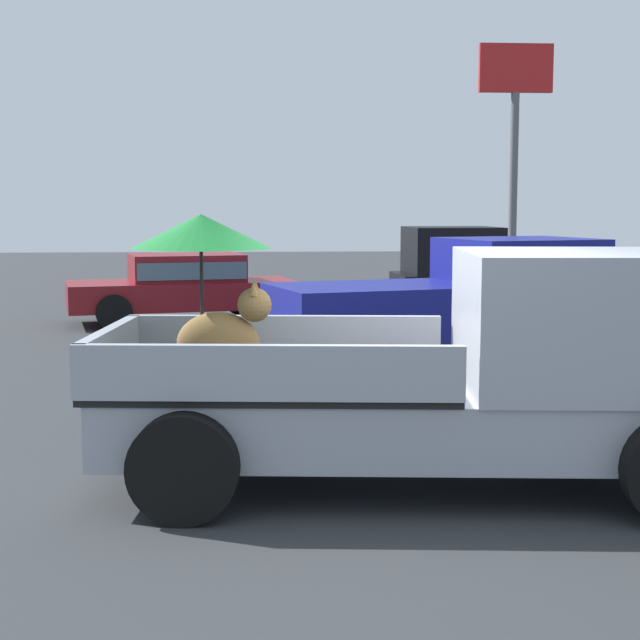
# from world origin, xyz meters

# --- Properties ---
(ground_plane) EXTENTS (80.00, 80.00, 0.00)m
(ground_plane) POSITION_xyz_m (0.00, 0.00, 0.00)
(ground_plane) COLOR #2D3033
(pickup_truck_main) EXTENTS (5.21, 2.64, 2.19)m
(pickup_truck_main) POSITION_xyz_m (0.41, -0.03, 0.96)
(pickup_truck_main) COLOR black
(pickup_truck_main) RESTS_ON ground
(pickup_truck_red) EXTENTS (5.11, 3.16, 1.80)m
(pickup_truck_red) POSITION_xyz_m (1.48, 5.62, 0.87)
(pickup_truck_red) COLOR black
(pickup_truck_red) RESTS_ON ground
(pickup_truck_far) EXTENTS (4.88, 2.33, 1.80)m
(pickup_truck_far) POSITION_xyz_m (3.95, 13.12, 0.87)
(pickup_truck_far) COLOR black
(pickup_truck_far) RESTS_ON ground
(parked_sedan_near) EXTENTS (4.58, 2.65, 1.33)m
(parked_sedan_near) POSITION_xyz_m (-2.68, 11.23, 0.74)
(parked_sedan_near) COLOR black
(parked_sedan_near) RESTS_ON ground
(motel_sign) EXTENTS (1.40, 0.16, 5.27)m
(motel_sign) POSITION_xyz_m (3.64, 10.74, 3.70)
(motel_sign) COLOR #59595B
(motel_sign) RESTS_ON ground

